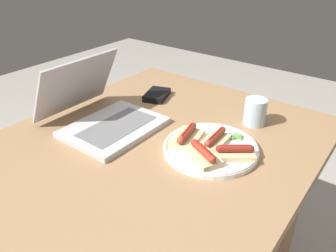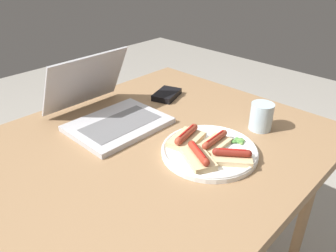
{
  "view_description": "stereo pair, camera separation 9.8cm",
  "coord_description": "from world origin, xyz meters",
  "px_view_note": "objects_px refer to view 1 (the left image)",
  "views": [
    {
      "loc": [
        -0.66,
        -0.56,
        1.28
      ],
      "look_at": [
        0.01,
        -0.04,
        0.81
      ],
      "focal_mm": 35.0,
      "sensor_mm": 36.0,
      "label": 1
    },
    {
      "loc": [
        -0.6,
        -0.63,
        1.28
      ],
      "look_at": [
        0.01,
        -0.04,
        0.81
      ],
      "focal_mm": 35.0,
      "sensor_mm": 36.0,
      "label": 2
    }
  ],
  "objects_px": {
    "plate": "(211,148)",
    "drinking_glass": "(255,112)",
    "laptop": "(103,115)",
    "external_drive": "(157,95)"
  },
  "relations": [
    {
      "from": "plate",
      "to": "drinking_glass",
      "type": "relative_size",
      "value": 3.09
    },
    {
      "from": "laptop",
      "to": "plate",
      "type": "relative_size",
      "value": 1.23
    },
    {
      "from": "drinking_glass",
      "to": "external_drive",
      "type": "height_order",
      "value": "drinking_glass"
    },
    {
      "from": "drinking_glass",
      "to": "external_drive",
      "type": "xyz_separation_m",
      "value": [
        -0.03,
        0.4,
        -0.03
      ]
    },
    {
      "from": "drinking_glass",
      "to": "laptop",
      "type": "bearing_deg",
      "value": 128.61
    },
    {
      "from": "plate",
      "to": "external_drive",
      "type": "bearing_deg",
      "value": 61.22
    },
    {
      "from": "laptop",
      "to": "external_drive",
      "type": "xyz_separation_m",
      "value": [
        0.28,
        0.0,
        -0.03
      ]
    },
    {
      "from": "drinking_glass",
      "to": "plate",
      "type": "bearing_deg",
      "value": 172.75
    },
    {
      "from": "laptop",
      "to": "plate",
      "type": "height_order",
      "value": "laptop"
    },
    {
      "from": "laptop",
      "to": "external_drive",
      "type": "distance_m",
      "value": 0.29
    }
  ]
}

